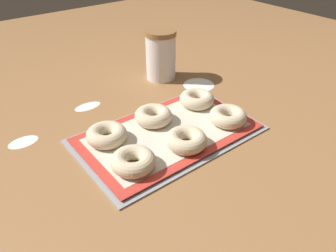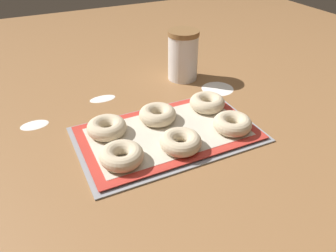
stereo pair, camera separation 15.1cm
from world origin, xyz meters
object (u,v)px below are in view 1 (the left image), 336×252
object	(u,v)px
flour_canister	(161,55)
bagel_back_center	(153,116)
bagel_front_left	(133,161)
bagel_front_center	(186,140)
bagel_back_right	(197,99)
bagel_front_right	(228,116)
bagel_back_left	(107,135)
baking_tray	(168,134)

from	to	relation	value
flour_canister	bagel_back_center	bearing A→B (deg)	-130.83
bagel_back_center	bagel_front_left	bearing A→B (deg)	-139.12
bagel_front_center	bagel_back_right	distance (m)	0.21
bagel_front_right	flour_canister	bearing A→B (deg)	83.50
bagel_back_left	flour_canister	size ratio (longest dim) A/B	0.61
baking_tray	flour_canister	bearing A→B (deg)	56.04
baking_tray	bagel_front_left	distance (m)	0.16
bagel_front_right	bagel_back_left	world-z (taller)	same
bagel_front_left	flour_canister	xyz separation A→B (m)	(0.35, 0.36, 0.06)
bagel_back_left	bagel_back_right	world-z (taller)	same
bagel_back_left	bagel_back_center	size ratio (longest dim) A/B	1.00
bagel_back_left	flour_canister	distance (m)	0.42
bagel_front_left	bagel_back_right	bearing A→B (deg)	22.35
bagel_front_center	bagel_front_right	distance (m)	0.16
baking_tray	bagel_front_right	distance (m)	0.17
baking_tray	flour_canister	distance (m)	0.37
baking_tray	bagel_back_center	xyz separation A→B (m)	(-0.00, 0.06, 0.03)
bagel_back_left	bagel_back_center	world-z (taller)	same
bagel_back_left	bagel_back_right	distance (m)	0.30
bagel_front_right	bagel_back_right	world-z (taller)	same
bagel_front_left	bagel_back_left	size ratio (longest dim) A/B	1.00
bagel_front_left	bagel_back_center	size ratio (longest dim) A/B	1.00
bagel_front_left	flour_canister	size ratio (longest dim) A/B	0.61
bagel_back_left	bagel_back_center	distance (m)	0.15
bagel_front_center	bagel_back_right	size ratio (longest dim) A/B	1.00
baking_tray	bagel_back_right	size ratio (longest dim) A/B	4.62
bagel_front_center	baking_tray	bearing A→B (deg)	88.31
flour_canister	bagel_front_right	bearing A→B (deg)	-96.50
bagel_front_right	bagel_back_left	size ratio (longest dim) A/B	1.00
bagel_front_center	flour_canister	size ratio (longest dim) A/B	0.61
bagel_back_left	baking_tray	bearing A→B (deg)	-23.38
bagel_front_right	flour_canister	size ratio (longest dim) A/B	0.61
baking_tray	bagel_back_left	bearing A→B (deg)	156.62
baking_tray	flour_canister	size ratio (longest dim) A/B	2.80
bagel_front_right	flour_canister	xyz separation A→B (m)	(0.04, 0.36, 0.06)
baking_tray	bagel_back_right	bearing A→B (deg)	21.48
baking_tray	bagel_front_right	world-z (taller)	bagel_front_right
baking_tray	bagel_back_center	bearing A→B (deg)	90.92
baking_tray	bagel_front_center	xyz separation A→B (m)	(-0.00, -0.08, 0.03)
bagel_front_right	bagel_back_center	bearing A→B (deg)	141.42
baking_tray	bagel_front_center	distance (m)	0.08
bagel_front_center	bagel_back_left	xyz separation A→B (m)	(-0.14, 0.14, 0.00)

